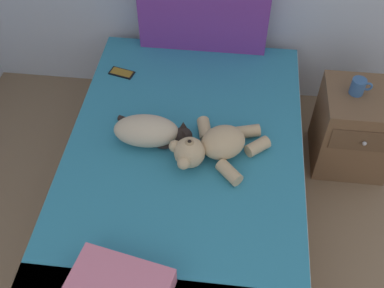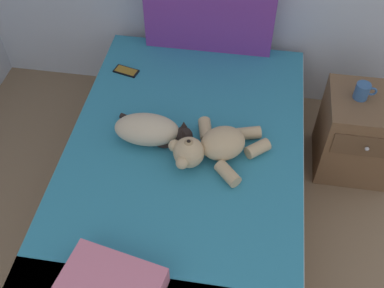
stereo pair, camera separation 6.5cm
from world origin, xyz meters
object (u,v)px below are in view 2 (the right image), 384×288
at_px(patterned_cushion, 209,12).
at_px(mug, 363,91).
at_px(teddy_bear, 213,147).
at_px(nightstand, 358,134).
at_px(cell_phone, 126,71).
at_px(cat, 151,130).
at_px(bed, 183,183).

height_order(patterned_cushion, mug, patterned_cushion).
bearing_deg(teddy_bear, nightstand, 30.00).
bearing_deg(cell_phone, nightstand, -4.43).
xyz_separation_m(cat, nightstand, (1.15, 0.41, -0.27)).
distance_m(cat, cell_phone, 0.59).
xyz_separation_m(teddy_bear, cell_phone, (-0.61, 0.58, -0.07)).
height_order(cat, teddy_bear, teddy_bear).
bearing_deg(cell_phone, teddy_bear, -43.93).
distance_m(bed, patterned_cushion, 1.05).
relative_size(bed, mug, 16.59).
height_order(patterned_cushion, nightstand, patterned_cushion).
relative_size(patterned_cushion, teddy_bear, 1.54).
height_order(cell_phone, mug, mug).
relative_size(cat, mug, 3.55).
relative_size(teddy_bear, mug, 4.29).
height_order(patterned_cushion, cell_phone, patterned_cushion).
height_order(bed, patterned_cushion, patterned_cushion).
xyz_separation_m(cat, cell_phone, (-0.27, 0.52, -0.07)).
xyz_separation_m(patterned_cushion, teddy_bear, (0.14, -0.91, -0.18)).
height_order(bed, cat, cat).
xyz_separation_m(patterned_cushion, cat, (-0.19, -0.84, -0.18)).
bearing_deg(nightstand, teddy_bear, -150.00).
height_order(cat, cell_phone, cat).
distance_m(patterned_cushion, teddy_bear, 0.94).
bearing_deg(mug, bed, -150.90).
height_order(teddy_bear, nightstand, teddy_bear).
relative_size(teddy_bear, cell_phone, 3.19).
distance_m(nightstand, mug, 0.32).
relative_size(bed, cell_phone, 12.34).
bearing_deg(nightstand, cell_phone, 175.57).
distance_m(bed, nightstand, 1.09).
xyz_separation_m(patterned_cushion, nightstand, (0.96, -0.43, -0.46)).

